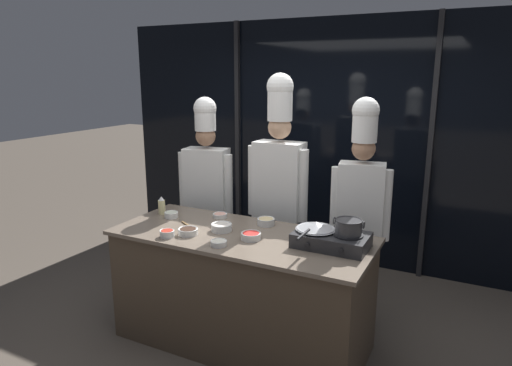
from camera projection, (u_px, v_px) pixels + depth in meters
ground_plane at (242, 341)px, 3.70m from camera, size 24.00×24.00×0.00m
window_wall_back at (326, 143)px, 5.10m from camera, size 5.19×0.09×2.70m
demo_counter at (242, 289)px, 3.59m from camera, size 2.01×0.85×0.92m
portable_stove at (331, 239)px, 3.22m from camera, size 0.52×0.34×0.11m
frying_pan at (316, 226)px, 3.25m from camera, size 0.29×0.50×0.05m
stock_pot at (349, 226)px, 3.14m from camera, size 0.21×0.19×0.11m
squeeze_bottle_oil at (162, 206)px, 3.97m from camera, size 0.06×0.06×0.16m
prep_bowl_ginger at (266, 221)px, 3.69m from camera, size 0.14×0.14×0.06m
prep_bowl_soy_glaze at (188, 231)px, 3.47m from camera, size 0.15×0.15×0.05m
prep_bowl_bean_sprouts at (171, 214)px, 3.88m from camera, size 0.12×0.12×0.05m
prep_bowl_chili_flakes at (167, 233)px, 3.42m from camera, size 0.11×0.11×0.05m
prep_bowl_onion at (222, 227)px, 3.56m from camera, size 0.16×0.16×0.06m
prep_bowl_garlic at (219, 243)px, 3.25m from camera, size 0.12×0.12×0.04m
prep_bowl_bell_pepper at (251, 235)px, 3.37m from camera, size 0.15×0.15×0.05m
prep_bowl_shrimp at (220, 215)px, 3.89m from camera, size 0.12×0.12×0.04m
serving_spoon_slotted at (189, 226)px, 3.66m from camera, size 0.19×0.13×0.02m
chef_head at (207, 180)px, 4.37m from camera, size 0.54×0.28×1.90m
chef_sous at (279, 176)px, 4.01m from camera, size 0.57×0.23×2.12m
chef_line at (361, 194)px, 3.69m from camera, size 0.48×0.25×1.94m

